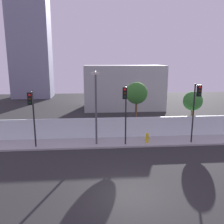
{
  "coord_description": "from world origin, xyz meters",
  "views": [
    {
      "loc": [
        -1.83,
        -11.31,
        7.04
      ],
      "look_at": [
        -0.35,
        6.5,
        3.14
      ],
      "focal_mm": 38.49,
      "sensor_mm": 36.0,
      "label": 1
    }
  ],
  "objects_px": {
    "roadside_tree_midleft": "(193,101)",
    "roadside_tree_leftmost": "(137,93)",
    "traffic_light_center": "(196,101)",
    "traffic_light_right": "(125,103)",
    "traffic_light_left": "(32,107)",
    "street_lamp_curbside": "(96,102)",
    "fire_hydrant": "(147,137)"
  },
  "relations": [
    {
      "from": "roadside_tree_midleft",
      "to": "roadside_tree_leftmost",
      "type": "bearing_deg",
      "value": 180.0
    },
    {
      "from": "traffic_light_center",
      "to": "roadside_tree_midleft",
      "type": "height_order",
      "value": "traffic_light_center"
    },
    {
      "from": "roadside_tree_midleft",
      "to": "traffic_light_center",
      "type": "bearing_deg",
      "value": -109.54
    },
    {
      "from": "roadside_tree_midleft",
      "to": "traffic_light_right",
      "type": "bearing_deg",
      "value": -152.13
    },
    {
      "from": "roadside_tree_leftmost",
      "to": "roadside_tree_midleft",
      "type": "height_order",
      "value": "roadside_tree_leftmost"
    },
    {
      "from": "traffic_light_left",
      "to": "traffic_light_center",
      "type": "distance_m",
      "value": 12.85
    },
    {
      "from": "street_lamp_curbside",
      "to": "traffic_light_right",
      "type": "bearing_deg",
      "value": -15.67
    },
    {
      "from": "traffic_light_left",
      "to": "fire_hydrant",
      "type": "bearing_deg",
      "value": 6.54
    },
    {
      "from": "fire_hydrant",
      "to": "traffic_light_left",
      "type": "bearing_deg",
      "value": -173.46
    },
    {
      "from": "roadside_tree_leftmost",
      "to": "roadside_tree_midleft",
      "type": "distance_m",
      "value": 5.53
    },
    {
      "from": "street_lamp_curbside",
      "to": "fire_hydrant",
      "type": "height_order",
      "value": "street_lamp_curbside"
    },
    {
      "from": "roadside_tree_leftmost",
      "to": "traffic_light_left",
      "type": "bearing_deg",
      "value": -155.93
    },
    {
      "from": "roadside_tree_midleft",
      "to": "fire_hydrant",
      "type": "bearing_deg",
      "value": -150.57
    },
    {
      "from": "traffic_light_left",
      "to": "fire_hydrant",
      "type": "xyz_separation_m",
      "value": [
        9.12,
        1.04,
        -2.94
      ]
    },
    {
      "from": "traffic_light_left",
      "to": "roadside_tree_midleft",
      "type": "bearing_deg",
      "value": 15.3
    },
    {
      "from": "roadside_tree_leftmost",
      "to": "street_lamp_curbside",
      "type": "bearing_deg",
      "value": -141.25
    },
    {
      "from": "street_lamp_curbside",
      "to": "roadside_tree_leftmost",
      "type": "bearing_deg",
      "value": 38.75
    },
    {
      "from": "traffic_light_right",
      "to": "roadside_tree_leftmost",
      "type": "relative_size",
      "value": 0.98
    },
    {
      "from": "traffic_light_center",
      "to": "street_lamp_curbside",
      "type": "distance_m",
      "value": 8.05
    },
    {
      "from": "traffic_light_right",
      "to": "street_lamp_curbside",
      "type": "relative_size",
      "value": 0.81
    },
    {
      "from": "traffic_light_center",
      "to": "street_lamp_curbside",
      "type": "bearing_deg",
      "value": 176.52
    },
    {
      "from": "traffic_light_center",
      "to": "traffic_light_right",
      "type": "xyz_separation_m",
      "value": [
        -5.76,
        -0.15,
        -0.04
      ]
    },
    {
      "from": "traffic_light_right",
      "to": "fire_hydrant",
      "type": "distance_m",
      "value": 3.84
    },
    {
      "from": "street_lamp_curbside",
      "to": "fire_hydrant",
      "type": "distance_m",
      "value": 5.35
    },
    {
      "from": "traffic_light_right",
      "to": "street_lamp_curbside",
      "type": "height_order",
      "value": "street_lamp_curbside"
    },
    {
      "from": "traffic_light_right",
      "to": "fire_hydrant",
      "type": "bearing_deg",
      "value": 23.86
    },
    {
      "from": "traffic_light_right",
      "to": "street_lamp_curbside",
      "type": "bearing_deg",
      "value": 164.33
    },
    {
      "from": "traffic_light_center",
      "to": "street_lamp_curbside",
      "type": "height_order",
      "value": "street_lamp_curbside"
    },
    {
      "from": "fire_hydrant",
      "to": "roadside_tree_leftmost",
      "type": "height_order",
      "value": "roadside_tree_leftmost"
    },
    {
      "from": "traffic_light_right",
      "to": "fire_hydrant",
      "type": "height_order",
      "value": "traffic_light_right"
    },
    {
      "from": "roadside_tree_leftmost",
      "to": "traffic_light_right",
      "type": "bearing_deg",
      "value": -112.77
    },
    {
      "from": "fire_hydrant",
      "to": "street_lamp_curbside",
      "type": "bearing_deg",
      "value": -176.52
    }
  ]
}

